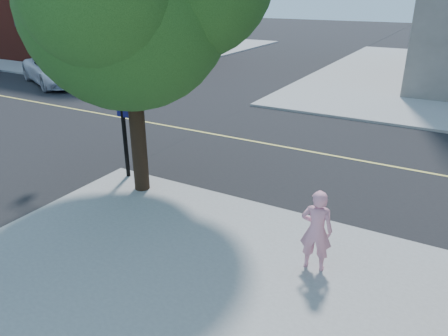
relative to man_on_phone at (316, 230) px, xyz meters
The scene contains 7 objects.
ground 6.16m from the man_on_phone, 161.19° to the left, with size 140.00×140.00×0.00m, color black.
road_ew 8.70m from the man_on_phone, 131.70° to the left, with size 140.00×9.00×0.01m, color black.
road_ns 11.46m from the man_on_phone, behind, with size 9.00×140.00×0.01m, color black.
sidewalk_nw 37.12m from the man_on_phone, 140.79° to the left, with size 26.00×25.00×0.12m, color #979797.
man_on_phone is the anchor object (origin of this frame).
signal_pole 8.70m from the man_on_phone, 168.76° to the left, with size 3.66×0.42×4.13m.
car_a 21.36m from the man_on_phone, 151.83° to the left, with size 2.79×6.04×1.68m, color silver.
Camera 1 is at (7.64, -8.89, 5.19)m, focal length 34.04 mm.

